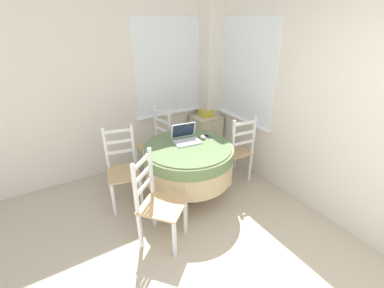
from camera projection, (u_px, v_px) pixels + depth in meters
The scene contains 11 objects.
corner_room_shell at pixel (218, 100), 3.10m from camera, with size 4.13×5.14×2.55m.
round_dining_table at pixel (188, 159), 3.23m from camera, with size 1.13×1.13×0.75m.
laptop at pixel (186, 138), 3.25m from camera, with size 0.36×0.31×0.22m.
computer_mouse at pixel (203, 137), 3.32m from camera, with size 0.06×0.09×0.05m.
cell_phone at pixel (207, 136), 3.39m from camera, with size 0.06×0.12×0.01m.
dining_chair_near_back_window at pixel (156, 144), 3.86m from camera, with size 0.51×0.48×1.00m.
dining_chair_near_right_window at pixel (236, 151), 3.66m from camera, with size 0.42×0.46×1.00m.
dining_chair_camera_near at pixel (158, 204), 2.60m from camera, with size 0.57×0.57×1.00m.
dining_chair_left_flank at pixel (123, 170), 3.20m from camera, with size 0.46×0.50×1.00m.
corner_cabinet at pixel (206, 134), 4.51m from camera, with size 0.48×0.43×0.67m.
storage_box at pixel (206, 113), 4.34m from camera, with size 0.20×0.19×0.11m.
Camera 1 is at (-0.76, -0.36, 2.15)m, focal length 24.00 mm.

